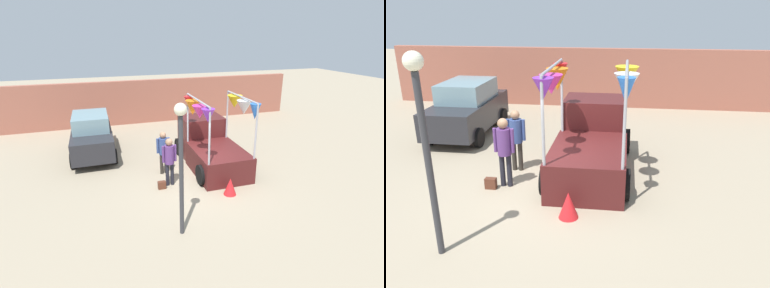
% 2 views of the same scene
% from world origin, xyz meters
% --- Properties ---
extents(ground_plane, '(60.00, 60.00, 0.00)m').
position_xyz_m(ground_plane, '(0.00, 0.00, 0.00)').
color(ground_plane, gray).
extents(vendor_truck, '(2.54, 4.05, 3.03)m').
position_xyz_m(vendor_truck, '(0.92, 1.36, 0.91)').
color(vendor_truck, '#4C1919').
rests_on(vendor_truck, ground).
extents(parked_car, '(1.88, 4.00, 1.88)m').
position_xyz_m(parked_car, '(-3.73, 3.88, 0.94)').
color(parked_car, '#26262B').
rests_on(parked_car, ground).
extents(person_customer, '(0.53, 0.34, 1.80)m').
position_xyz_m(person_customer, '(-1.13, -0.03, 1.10)').
color(person_customer, black).
rests_on(person_customer, ground).
extents(person_vendor, '(0.53, 0.34, 1.73)m').
position_xyz_m(person_vendor, '(-1.12, 0.98, 1.05)').
color(person_vendor, '#2D2823').
rests_on(person_vendor, ground).
extents(handbag, '(0.28, 0.16, 0.28)m').
position_xyz_m(handbag, '(-1.48, -0.23, 0.14)').
color(handbag, '#592D1E').
rests_on(handbag, ground).
extents(street_lamp, '(0.32, 0.32, 3.70)m').
position_xyz_m(street_lamp, '(-1.50, -2.87, 2.43)').
color(street_lamp, '#333338').
rests_on(street_lamp, ground).
extents(brick_boundary_wall, '(18.00, 0.36, 2.60)m').
position_xyz_m(brick_boundary_wall, '(0.00, 8.45, 1.30)').
color(brick_boundary_wall, '#9E5947').
rests_on(brick_boundary_wall, ground).
extents(folded_kite_bundle_crimson, '(0.57, 0.57, 0.60)m').
position_xyz_m(folded_kite_bundle_crimson, '(0.67, -1.34, 0.30)').
color(folded_kite_bundle_crimson, red).
rests_on(folded_kite_bundle_crimson, ground).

